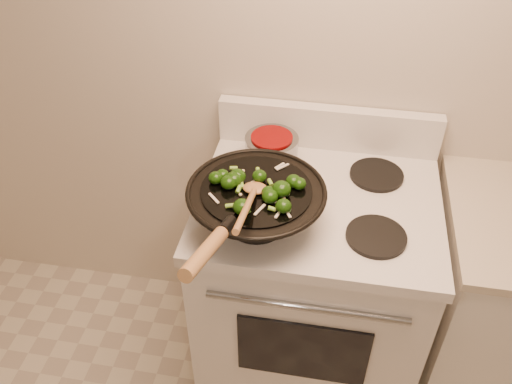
# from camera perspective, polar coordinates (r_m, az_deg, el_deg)

# --- Properties ---
(stove) EXTENTS (0.78, 0.67, 1.08)m
(stove) POSITION_cam_1_polar(r_m,az_deg,el_deg) (2.07, 5.75, -10.12)
(stove) COLOR white
(stove) RESTS_ON ground
(wok) EXTENTS (0.41, 0.68, 0.27)m
(wok) POSITION_cam_1_polar(r_m,az_deg,el_deg) (1.59, -0.03, -1.31)
(wok) COLOR black
(wok) RESTS_ON stove
(stirfry) EXTENTS (0.28, 0.27, 0.05)m
(stirfry) POSITION_cam_1_polar(r_m,az_deg,el_deg) (1.54, 0.03, 0.53)
(stirfry) COLOR #133408
(stirfry) RESTS_ON wok
(wooden_spoon) EXTENTS (0.07, 0.32, 0.12)m
(wooden_spoon) POSITION_cam_1_polar(r_m,az_deg,el_deg) (1.47, -0.62, -0.80)
(wooden_spoon) COLOR #9A693C
(wooden_spoon) RESTS_ON wok
(saucepan) EXTENTS (0.18, 0.29, 0.11)m
(saucepan) POSITION_cam_1_polar(r_m,az_deg,el_deg) (1.84, 1.63, 4.45)
(saucepan) COLOR gray
(saucepan) RESTS_ON stove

